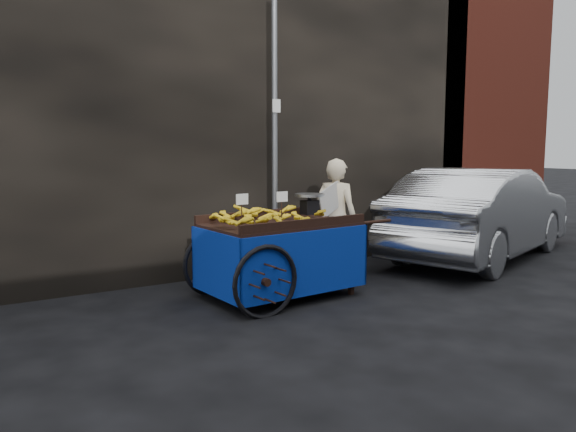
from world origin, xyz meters
TOP-DOWN VIEW (x-y plane):
  - ground at (0.00, 0.00)m, footprint 80.00×80.00m
  - building_wall at (0.39, 2.60)m, footprint 13.50×2.00m
  - street_pole at (0.30, 1.30)m, footprint 0.12×0.10m
  - banana_cart at (-0.31, 0.24)m, footprint 2.53×1.33m
  - vendor at (0.95, 0.71)m, footprint 0.83×0.73m
  - plastic_bag at (0.79, 0.36)m, footprint 0.26×0.21m
  - parked_car at (3.82, 0.56)m, footprint 4.80×2.96m

SIDE VIEW (x-z plane):
  - ground at x=0.00m, z-range 0.00..0.00m
  - plastic_bag at x=0.79m, z-range 0.00..0.23m
  - parked_car at x=3.82m, z-range 0.00..1.49m
  - banana_cart at x=-0.31m, z-range 0.16..1.49m
  - vendor at x=0.95m, z-range 0.00..1.68m
  - street_pole at x=0.30m, z-range 0.01..4.01m
  - building_wall at x=0.39m, z-range 0.00..5.00m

